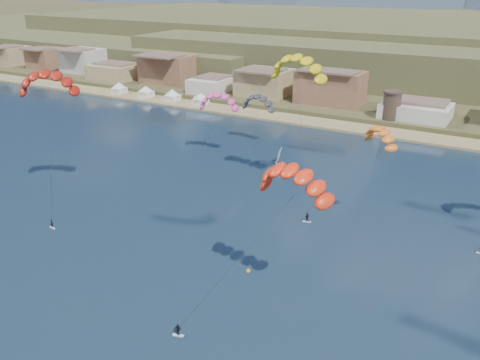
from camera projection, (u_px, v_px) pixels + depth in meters
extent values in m
plane|color=black|center=(114.00, 335.00, 64.52)|extent=(2400.00, 2400.00, 0.00)
cube|color=tan|center=(365.00, 129.00, 149.75)|extent=(2200.00, 12.00, 0.90)
cube|color=brown|center=(94.00, 36.00, 315.07)|extent=(280.00, 130.00, 10.00)
cube|color=brown|center=(379.00, 34.00, 288.12)|extent=(380.00, 170.00, 18.00)
cylinder|color=#47382D|center=(392.00, 106.00, 151.73)|extent=(5.20, 5.20, 8.00)
cylinder|color=#47382D|center=(393.00, 92.00, 150.12)|extent=(5.82, 5.82, 0.60)
cube|color=white|center=(119.00, 90.00, 192.99)|extent=(4.50, 4.50, 2.00)
pyramid|color=white|center=(119.00, 82.00, 191.87)|extent=(6.40, 6.40, 2.00)
cube|color=white|center=(146.00, 94.00, 187.00)|extent=(4.50, 4.50, 2.00)
pyramid|color=white|center=(146.00, 86.00, 185.88)|extent=(6.40, 6.40, 2.00)
cube|color=white|center=(173.00, 98.00, 181.47)|extent=(4.50, 4.50, 2.00)
pyramid|color=white|center=(172.00, 89.00, 180.35)|extent=(6.40, 6.40, 2.00)
cube|color=white|center=(201.00, 101.00, 175.94)|extent=(4.50, 4.50, 2.00)
pyramid|color=white|center=(200.00, 93.00, 174.82)|extent=(6.40, 6.40, 2.00)
cube|color=silver|center=(52.00, 228.00, 91.87)|extent=(1.44, 0.71, 0.09)
imported|color=black|center=(52.00, 223.00, 91.56)|extent=(0.65, 0.50, 1.58)
cylinder|color=#262626|center=(50.00, 158.00, 92.79)|extent=(0.05, 0.05, 23.73)
cube|color=silver|center=(307.00, 222.00, 94.11)|extent=(1.59, 0.77, 0.10)
imported|color=black|center=(307.00, 217.00, 93.76)|extent=(0.98, 0.83, 1.76)
cylinder|color=#262626|center=(302.00, 147.00, 95.14)|extent=(0.05, 0.05, 25.95)
cube|color=silver|center=(178.00, 335.00, 64.48)|extent=(1.51, 0.84, 0.10)
imported|color=black|center=(178.00, 330.00, 64.15)|extent=(1.06, 0.68, 1.67)
cylinder|color=#262626|center=(236.00, 263.00, 63.66)|extent=(0.05, 0.05, 22.17)
cylinder|color=#262626|center=(210.00, 138.00, 121.24)|extent=(0.04, 0.04, 14.52)
cylinder|color=#262626|center=(251.00, 130.00, 131.81)|extent=(0.04, 0.04, 12.26)
cylinder|color=#262626|center=(369.00, 193.00, 87.38)|extent=(0.04, 0.04, 16.79)
cube|color=silver|center=(277.00, 163.00, 123.09)|extent=(2.30, 1.50, 0.11)
imported|color=black|center=(277.00, 160.00, 122.77)|extent=(0.92, 0.78, 1.60)
cube|color=white|center=(279.00, 156.00, 122.17)|extent=(1.77, 2.56, 3.83)
sphere|color=#EEA419|center=(248.00, 271.00, 78.34)|extent=(0.68, 0.68, 0.68)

